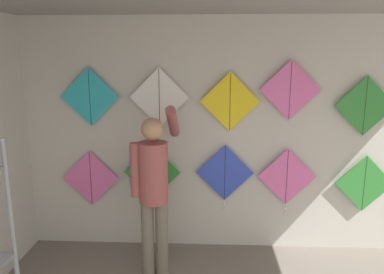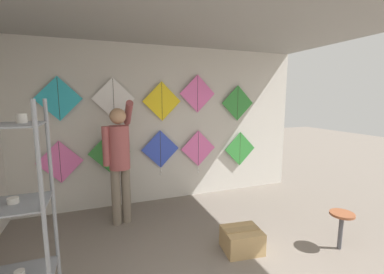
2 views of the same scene
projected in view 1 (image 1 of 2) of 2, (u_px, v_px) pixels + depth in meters
name	position (u px, v px, depth m)	size (l,w,h in m)	color
back_panel	(225.00, 137.00, 4.48)	(5.59, 0.06, 2.80)	beige
shopkeeper	(154.00, 184.00, 3.90)	(0.47, 0.68, 1.86)	#726656
kite_0	(91.00, 178.00, 4.57)	(0.69, 0.01, 0.69)	pink
kite_1	(152.00, 172.00, 4.52)	(0.69, 0.01, 0.69)	#338C38
kite_2	(225.00, 174.00, 4.49)	(0.69, 0.04, 0.83)	blue
kite_3	(287.00, 178.00, 4.46)	(0.69, 0.04, 0.83)	pink
kite_4	(364.00, 184.00, 4.43)	(0.69, 0.01, 0.69)	#338C38
kite_5	(90.00, 97.00, 4.35)	(0.69, 0.01, 0.69)	#28B2C6
kite_6	(159.00, 97.00, 4.32)	(0.69, 0.01, 0.69)	white
kite_7	(230.00, 102.00, 4.29)	(0.69, 0.01, 0.69)	yellow
kite_8	(290.00, 90.00, 4.23)	(0.69, 0.01, 0.69)	pink
kite_9	(365.00, 106.00, 4.23)	(0.69, 0.01, 0.69)	#338C38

